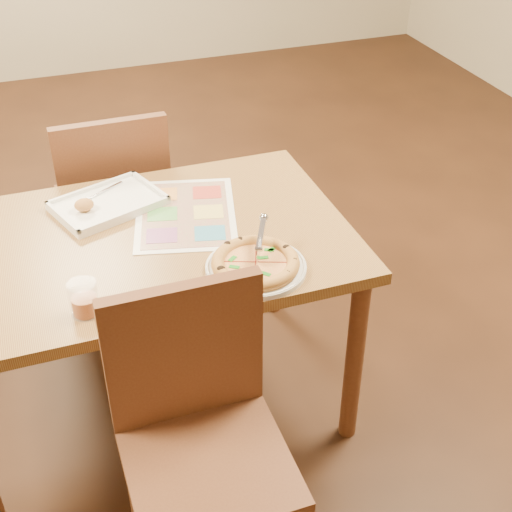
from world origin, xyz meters
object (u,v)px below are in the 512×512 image
object	(u,v)px
dining_table	(145,261)
appetizer_tray	(107,205)
chair_far	(114,191)
glass_tumbler	(84,301)
menu	(185,213)
plate	(256,268)
pizza	(255,263)
chair_near	(196,408)
pizza_cutter	(261,238)

from	to	relation	value
dining_table	appetizer_tray	world-z (taller)	appetizer_tray
chair_far	glass_tumbler	distance (m)	0.96
glass_tumbler	menu	xyz separation A→B (m)	(0.39, 0.41, -0.04)
plate	chair_far	bearing A→B (deg)	107.72
chair_far	pizza	size ratio (longest dim) A/B	1.81
chair_near	pizza_cutter	distance (m)	0.53
pizza	pizza_cutter	bearing A→B (deg)	52.91
dining_table	pizza_cutter	distance (m)	0.43
chair_near	appetizer_tray	bearing A→B (deg)	95.02
pizza	glass_tumbler	size ratio (longest dim) A/B	2.65
chair_near	glass_tumbler	world-z (taller)	chair_near
chair_near	chair_far	world-z (taller)	same
chair_far	menu	distance (m)	0.55
chair_near	chair_far	bearing A→B (deg)	90.00
chair_far	glass_tumbler	world-z (taller)	chair_far
pizza_cutter	chair_near	bearing A→B (deg)	167.64
dining_table	plate	bearing A→B (deg)	-44.54
appetizer_tray	glass_tumbler	size ratio (longest dim) A/B	4.12
plate	pizza_cutter	bearing A→B (deg)	52.49
pizza_cutter	pizza	bearing A→B (deg)	170.98
pizza	pizza_cutter	distance (m)	0.07
pizza_cutter	appetizer_tray	bearing A→B (deg)	67.16
plate	menu	world-z (taller)	plate
dining_table	chair_far	size ratio (longest dim) A/B	2.77
chair_far	plate	world-z (taller)	chair_far
chair_far	menu	size ratio (longest dim) A/B	1.04
dining_table	chair_near	size ratio (longest dim) A/B	2.77
appetizer_tray	menu	xyz separation A→B (m)	(0.24, -0.13, -0.01)
dining_table	pizza_cutter	world-z (taller)	pizza_cutter
plate	menu	bearing A→B (deg)	107.13
dining_table	pizza_cutter	bearing A→B (deg)	-38.34
dining_table	pizza	distance (m)	0.41
dining_table	plate	xyz separation A→B (m)	(0.28, -0.28, 0.09)
chair_near	pizza	size ratio (longest dim) A/B	1.81
chair_near	glass_tumbler	bearing A→B (deg)	126.99
dining_table	menu	world-z (taller)	menu
pizza	menu	world-z (taller)	pizza
chair_near	chair_far	size ratio (longest dim) A/B	1.00
pizza_cutter	glass_tumbler	world-z (taller)	pizza_cutter
chair_far	plate	xyz separation A→B (m)	(0.28, -0.88, 0.16)
plate	pizza	bearing A→B (deg)	-124.14
dining_table	appetizer_tray	size ratio (longest dim) A/B	3.23
chair_near	pizza_cutter	xyz separation A→B (m)	(0.31, 0.36, 0.24)
dining_table	chair_near	world-z (taller)	chair_near
dining_table	pizza	world-z (taller)	pizza
pizza_cutter	glass_tumbler	bearing A→B (deg)	125.32
chair_near	plate	xyz separation A→B (m)	(0.28, 0.33, 0.16)
dining_table	chair_far	bearing A→B (deg)	90.00
dining_table	pizza	xyz separation A→B (m)	(0.28, -0.28, 0.11)
dining_table	menu	xyz separation A→B (m)	(0.17, 0.10, 0.09)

